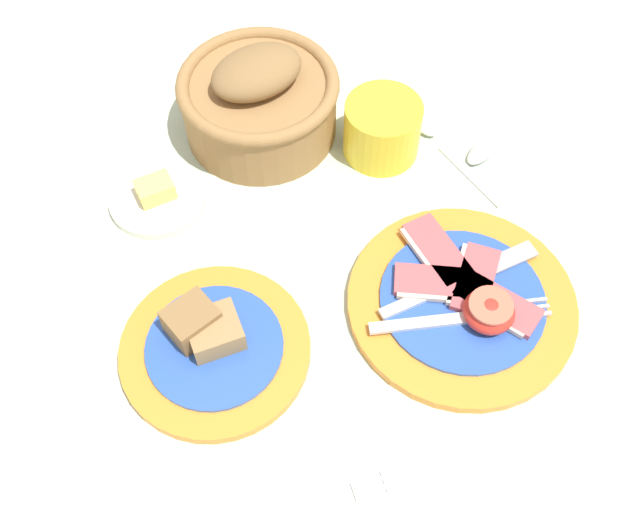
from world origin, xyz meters
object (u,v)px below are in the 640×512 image
(sugar_cup, at_px, (382,128))
(fork_on_cloth, at_px, (328,500))
(teaspoon_by_saucer, at_px, (430,132))
(bread_basket, at_px, (259,100))
(breakfast_plate, at_px, (463,300))
(bread_plate, at_px, (213,344))
(butter_dish, at_px, (157,197))
(teaspoon_near_cup, at_px, (473,161))

(sugar_cup, relative_size, fork_on_cloth, 0.48)
(teaspoon_by_saucer, bearing_deg, bread_basket, 53.25)
(breakfast_plate, xyz_separation_m, bread_basket, (-0.14, 0.30, 0.04))
(breakfast_plate, xyz_separation_m, sugar_cup, (-0.02, 0.23, 0.03))
(bread_basket, bearing_deg, breakfast_plate, -64.04)
(bread_plate, relative_size, butter_dish, 1.73)
(bread_plate, bearing_deg, teaspoon_by_saucer, 34.78)
(teaspoon_by_saucer, relative_size, teaspoon_near_cup, 1.09)
(sugar_cup, bearing_deg, fork_on_cloth, -114.36)
(breakfast_plate, bearing_deg, sugar_cup, 93.84)
(breakfast_plate, distance_m, teaspoon_by_saucer, 0.24)
(sugar_cup, xyz_separation_m, teaspoon_by_saucer, (0.06, 0.01, -0.03))
(sugar_cup, height_order, fork_on_cloth, sugar_cup)
(bread_plate, bearing_deg, bread_basket, 67.77)
(teaspoon_by_saucer, bearing_deg, bread_plate, 106.37)
(bread_basket, distance_m, butter_dish, 0.16)
(bread_plate, distance_m, butter_dish, 0.20)
(fork_on_cloth, bearing_deg, breakfast_plate, 37.27)
(breakfast_plate, bearing_deg, bread_plate, 175.89)
(bread_plate, height_order, teaspoon_by_saucer, bread_plate)
(bread_basket, bearing_deg, teaspoon_near_cup, -27.81)
(fork_on_cloth, bearing_deg, teaspoon_near_cup, 48.55)
(bread_basket, distance_m, teaspoon_by_saucer, 0.21)
(butter_dish, bearing_deg, teaspoon_near_cup, -6.84)
(bread_plate, distance_m, sugar_cup, 0.32)
(breakfast_plate, height_order, butter_dish, breakfast_plate)
(breakfast_plate, relative_size, sugar_cup, 2.64)
(breakfast_plate, relative_size, bread_plate, 1.24)
(teaspoon_by_saucer, bearing_deg, sugar_cup, 76.15)
(butter_dish, bearing_deg, teaspoon_by_saucer, 2.01)
(butter_dish, bearing_deg, fork_on_cloth, -75.84)
(bread_plate, distance_m, teaspoon_near_cup, 0.38)
(butter_dish, bearing_deg, breakfast_plate, -37.94)
(bread_plate, relative_size, teaspoon_near_cup, 1.10)
(sugar_cup, relative_size, teaspoon_by_saucer, 0.47)
(teaspoon_near_cup, bearing_deg, teaspoon_by_saucer, 88.22)
(butter_dish, height_order, teaspoon_by_saucer, butter_dish)
(bread_basket, bearing_deg, sugar_cup, -28.29)
(bread_plate, relative_size, teaspoon_by_saucer, 1.01)
(breakfast_plate, height_order, sugar_cup, sugar_cup)
(bread_plate, xyz_separation_m, sugar_cup, (0.24, 0.21, 0.02))
(bread_basket, bearing_deg, fork_on_cloth, -95.54)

